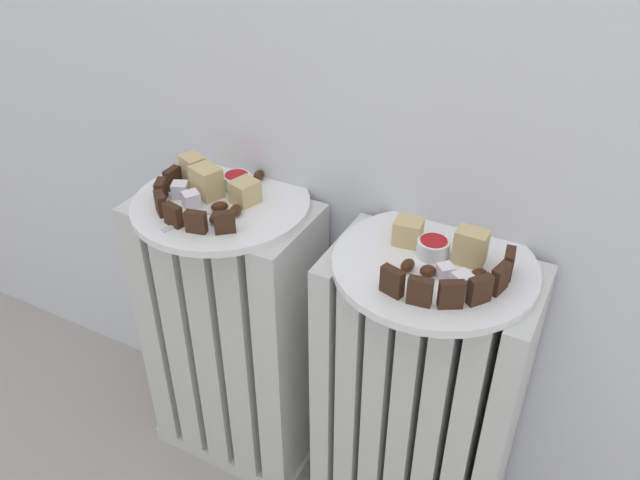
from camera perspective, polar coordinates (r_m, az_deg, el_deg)
radiator_left at (r=1.21m, az=-7.61°, el=-8.70°), size 0.32×0.18×0.56m
radiator_right at (r=1.10m, az=8.60°, el=-14.61°), size 0.32×0.18×0.56m
plate_left at (r=1.04m, az=-8.80°, el=3.21°), size 0.29×0.29×0.01m
plate_right at (r=0.90m, az=10.14°, el=-2.22°), size 0.29×0.29×0.01m
dark_cake_slice_left_0 at (r=1.08m, az=-13.00°, el=5.39°), size 0.01×0.03×0.03m
dark_cake_slice_left_1 at (r=1.05m, az=-13.98°, el=4.31°), size 0.03×0.03×0.03m
dark_cake_slice_left_2 at (r=1.01m, az=-13.99°, el=3.16°), size 0.03×0.03×0.03m
dark_cake_slice_left_3 at (r=0.98m, az=-12.95°, el=2.18°), size 0.03×0.02×0.03m
dark_cake_slice_left_4 at (r=0.96m, az=-10.98°, el=1.59°), size 0.03×0.02×0.03m
dark_cake_slice_left_5 at (r=0.95m, az=-8.49°, el=1.57°), size 0.03×0.03×0.03m
marble_cake_slice_left_0 at (r=1.08m, az=-11.18°, el=6.08°), size 0.05×0.04×0.05m
marble_cake_slice_left_1 at (r=1.04m, az=-10.06°, el=5.12°), size 0.06×0.05×0.05m
marble_cake_slice_left_2 at (r=1.02m, az=-6.71°, el=4.29°), size 0.05×0.05×0.04m
turkish_delight_left_0 at (r=1.02m, az=-11.40°, el=3.55°), size 0.03×0.03×0.02m
turkish_delight_left_1 at (r=1.05m, az=-12.34°, el=4.38°), size 0.03×0.03×0.02m
medjool_date_left_0 at (r=1.08m, az=-5.47°, el=5.75°), size 0.02×0.03×0.02m
medjool_date_left_1 at (r=0.98m, az=-9.30°, el=2.01°), size 0.02×0.03×0.02m
medjool_date_left_2 at (r=0.99m, az=-7.52°, el=2.63°), size 0.03×0.03×0.02m
medjool_date_left_3 at (r=1.01m, az=-8.94°, el=2.96°), size 0.03×0.03×0.02m
jam_bowl_left at (r=1.06m, az=-7.41°, el=5.29°), size 0.05×0.05×0.02m
dark_cake_slice_right_0 at (r=0.82m, az=6.45°, el=-3.68°), size 0.03×0.02×0.04m
dark_cake_slice_right_1 at (r=0.81m, az=8.88°, el=-4.55°), size 0.03×0.02×0.04m
dark_cake_slice_right_2 at (r=0.81m, az=11.59°, el=-4.78°), size 0.03×0.03×0.04m
dark_cake_slice_right_3 at (r=0.83m, az=14.03°, el=-4.33°), size 0.03×0.03×0.04m
dark_cake_slice_right_4 at (r=0.85m, az=15.72°, el=-3.33°), size 0.02×0.03×0.04m
dark_cake_slice_right_5 at (r=0.88m, az=16.43°, el=-2.01°), size 0.02×0.03×0.04m
marble_cake_slice_right_0 at (r=0.92m, az=7.84°, el=0.72°), size 0.04×0.04×0.04m
marble_cake_slice_right_1 at (r=0.89m, az=13.26°, el=-0.60°), size 0.04×0.03×0.05m
turkish_delight_right_0 at (r=0.87m, az=11.10°, el=-2.80°), size 0.03×0.03×0.02m
turkish_delight_right_1 at (r=0.85m, az=12.55°, el=-3.62°), size 0.03×0.03×0.02m
medjool_date_right_0 at (r=0.87m, az=7.80°, el=-2.25°), size 0.02×0.03×0.02m
medjool_date_right_1 at (r=0.87m, az=13.98°, el=-2.99°), size 0.03×0.03×0.02m
medjool_date_right_2 at (r=0.87m, az=9.57°, el=-2.73°), size 0.03×0.03×0.02m
jam_bowl_right at (r=0.90m, az=10.04°, el=-0.61°), size 0.05×0.05×0.03m
fork at (r=1.00m, az=-11.20°, el=2.03°), size 0.04×0.10×0.00m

